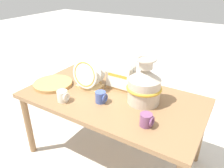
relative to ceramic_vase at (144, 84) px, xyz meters
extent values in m
plane|color=beige|center=(-0.25, -0.05, -0.77)|extent=(14.00, 14.00, 0.00)
cube|color=olive|center=(-0.25, -0.05, -0.17)|extent=(1.43, 0.78, 0.03)
cylinder|color=olive|center=(-0.91, -0.39, -0.48)|extent=(0.06, 0.06, 0.59)
cylinder|color=olive|center=(-0.91, 0.29, -0.48)|extent=(0.06, 0.06, 0.59)
cylinder|color=olive|center=(0.42, 0.29, -0.48)|extent=(0.06, 0.06, 0.59)
cylinder|color=beige|center=(0.00, 0.00, -0.05)|extent=(0.24, 0.24, 0.19)
cone|color=beige|center=(0.00, 0.00, 0.09)|extent=(0.24, 0.24, 0.08)
cylinder|color=beige|center=(0.00, 0.00, 0.16)|extent=(0.10, 0.10, 0.07)
torus|color=beige|center=(0.00, 0.00, 0.20)|extent=(0.15, 0.15, 0.02)
torus|color=gold|center=(0.00, 0.00, -0.03)|extent=(0.26, 0.26, 0.02)
cube|color=tan|center=(-0.49, -0.02, -0.14)|extent=(0.21, 0.15, 0.02)
cylinder|color=tan|center=(-0.56, 0.04, -0.09)|extent=(0.01, 0.01, 0.07)
cylinder|color=tan|center=(-0.42, 0.04, -0.09)|extent=(0.01, 0.01, 0.07)
cylinder|color=white|center=(-0.49, -0.08, 0.00)|extent=(0.24, 0.04, 0.24)
torus|color=gold|center=(-0.49, -0.08, 0.00)|extent=(0.21, 0.04, 0.21)
cylinder|color=white|center=(-0.49, -0.02, 0.00)|extent=(0.24, 0.04, 0.24)
cylinder|color=white|center=(-0.49, 0.04, 0.00)|extent=(0.24, 0.04, 0.24)
cube|color=tan|center=(-0.27, 0.13, -0.14)|extent=(0.21, 0.15, 0.02)
cylinder|color=tan|center=(-0.34, 0.18, -0.09)|extent=(0.01, 0.01, 0.07)
cylinder|color=tan|center=(-0.19, 0.18, -0.09)|extent=(0.01, 0.01, 0.07)
cube|color=white|center=(-0.27, 0.06, -0.02)|extent=(0.21, 0.04, 0.21)
cube|color=white|center=(-0.27, 0.09, -0.02)|extent=(0.21, 0.04, 0.21)
cube|color=white|center=(-0.27, 0.13, -0.02)|extent=(0.21, 0.04, 0.21)
cube|color=white|center=(-0.27, 0.16, -0.02)|extent=(0.21, 0.04, 0.21)
cube|color=white|center=(-0.27, 0.19, -0.02)|extent=(0.21, 0.04, 0.21)
cube|color=gold|center=(-0.27, 0.06, -0.02)|extent=(0.18, 0.01, 0.03)
cylinder|color=tan|center=(-0.79, -0.15, -0.14)|extent=(0.33, 0.33, 0.01)
cylinder|color=tan|center=(-0.79, -0.15, -0.13)|extent=(0.33, 0.33, 0.01)
cylinder|color=tan|center=(-0.79, -0.15, -0.13)|extent=(0.33, 0.33, 0.01)
cylinder|color=silver|center=(-0.53, -0.31, -0.10)|extent=(0.08, 0.08, 0.09)
torus|color=silver|center=(-0.49, -0.31, -0.10)|extent=(0.01, 0.07, 0.07)
cylinder|color=#42569E|center=(-0.27, -0.17, -0.10)|extent=(0.08, 0.08, 0.09)
torus|color=#42569E|center=(-0.23, -0.17, -0.10)|extent=(0.01, 0.07, 0.07)
cylinder|color=#7A4770|center=(0.13, -0.26, -0.10)|extent=(0.08, 0.08, 0.09)
torus|color=#7A4770|center=(0.17, -0.26, -0.10)|extent=(0.01, 0.07, 0.07)
camera|label=1|loc=(0.55, -1.34, 0.72)|focal=35.00mm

